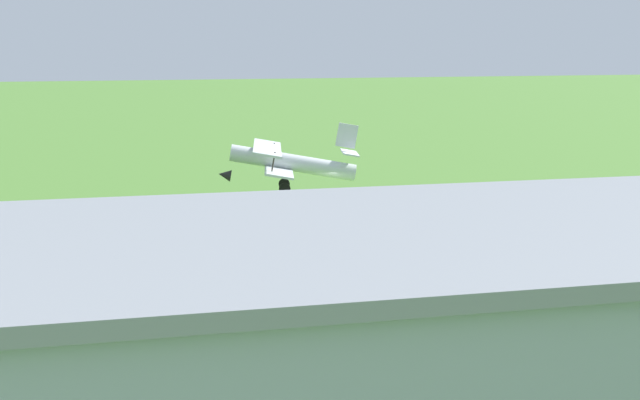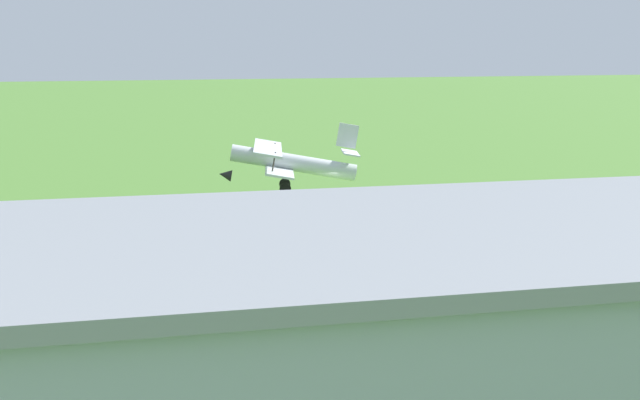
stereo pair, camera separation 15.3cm
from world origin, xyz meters
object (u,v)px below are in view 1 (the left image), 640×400
(car_blue, at_px, (629,268))
(person_by_parked_cars, at_px, (348,263))
(hangar, at_px, (505,335))
(biplane, at_px, (287,161))
(person_walking_on_apron, at_px, (133,287))
(person_beside_truck, at_px, (54,280))

(car_blue, xyz_separation_m, person_by_parked_cars, (10.36, -4.25, -0.03))
(hangar, distance_m, biplane, 33.04)
(biplane, distance_m, car_blue, 21.94)
(person_by_parked_cars, height_order, person_walking_on_apron, person_by_parked_cars)
(hangar, relative_size, person_walking_on_apron, 18.62)
(biplane, bearing_deg, hangar, 84.20)
(biplane, distance_m, person_walking_on_apron, 20.38)
(person_beside_truck, distance_m, person_walking_on_apron, 3.43)
(biplane, relative_size, car_blue, 1.74)
(person_beside_truck, relative_size, person_by_parked_cars, 0.98)
(car_blue, distance_m, person_beside_truck, 22.45)
(person_beside_truck, xyz_separation_m, person_by_parked_cars, (-11.60, 0.43, 0.01))
(car_blue, relative_size, person_by_parked_cars, 2.93)
(hangar, height_order, person_walking_on_apron, hangar)
(person_walking_on_apron, bearing_deg, car_blue, 172.14)
(hangar, distance_m, person_by_parked_cars, 17.33)
(person_by_parked_cars, bearing_deg, car_blue, 157.71)
(person_walking_on_apron, bearing_deg, person_beside_truck, -36.30)
(hangar, xyz_separation_m, biplane, (-3.34, -32.87, 0.27))
(hangar, xyz_separation_m, car_blue, (-12.08, -12.87, -1.99))
(person_by_parked_cars, relative_size, person_walking_on_apron, 1.02)
(hangar, height_order, car_blue, hangar)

